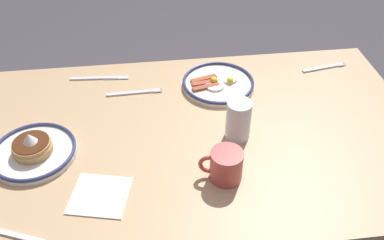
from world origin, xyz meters
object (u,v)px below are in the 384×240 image
coffee_mug (225,165)px  paper_napkin (100,195)px  plate_near_main (33,150)px  plate_center_pancakes (218,83)px  drinking_glass (238,122)px  fork_far (324,67)px  fork_near (135,92)px  butter_knife (99,78)px

coffee_mug → paper_napkin: coffee_mug is taller
plate_near_main → coffee_mug: coffee_mug is taller
paper_napkin → coffee_mug: bearing=-175.7°
plate_near_main → plate_center_pancakes: plate_near_main is taller
plate_near_main → drinking_glass: size_ratio=1.91×
plate_center_pancakes → fork_far: size_ratio=1.43×
fork_near → coffee_mug: bearing=119.6°
drinking_glass → fork_near: bearing=-40.3°
plate_center_pancakes → butter_knife: bearing=-13.3°
paper_napkin → fork_far: fork_far is taller
coffee_mug → fork_far: coffee_mug is taller
drinking_glass → fork_far: bearing=-140.7°
plate_near_main → fork_far: bearing=-161.4°
paper_napkin → plate_center_pancakes: bearing=-131.2°
plate_center_pancakes → coffee_mug: bearing=82.6°
plate_center_pancakes → coffee_mug: coffee_mug is taller
plate_near_main → butter_knife: 0.41m
plate_near_main → fork_near: (-0.30, -0.27, -0.02)m
drinking_glass → paper_napkin: size_ratio=0.86×
fork_near → plate_center_pancakes: bearing=-179.0°
plate_near_main → paper_napkin: size_ratio=1.65×
fork_near → butter_knife: bearing=-39.6°
fork_far → butter_knife: bearing=-2.4°
fork_far → butter_knife: (0.84, -0.03, -0.00)m
plate_center_pancakes → fork_near: bearing=1.0°
drinking_glass → fork_near: size_ratio=0.66×
plate_near_main → fork_far: (-1.01, -0.34, -0.02)m
butter_knife → plate_center_pancakes: bearing=166.7°
fork_near → fork_far: bearing=-174.3°
paper_napkin → butter_knife: butter_knife is taller
plate_near_main → fork_near: size_ratio=1.27×
coffee_mug → plate_center_pancakes: bearing=-97.4°
plate_center_pancakes → fork_near: (0.30, 0.01, -0.01)m
plate_center_pancakes → drinking_glass: (-0.01, 0.27, 0.05)m
plate_near_main → plate_center_pancakes: (-0.59, -0.28, -0.01)m
fork_near → paper_napkin: bearing=77.2°
coffee_mug → butter_knife: size_ratio=0.57×
drinking_glass → plate_near_main: bearing=0.7°
drinking_glass → butter_knife: 0.57m
fork_near → butter_knife: (0.13, -0.11, -0.00)m
fork_near → drinking_glass: bearing=139.7°
plate_center_pancakes → drinking_glass: bearing=92.9°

